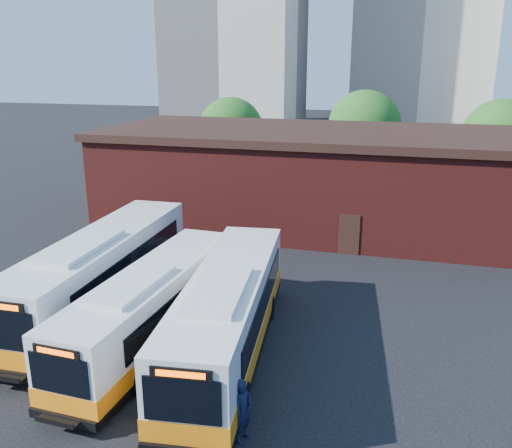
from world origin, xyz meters
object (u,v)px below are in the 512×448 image
(bus_west, at_px, (102,275))
(bus_midwest, at_px, (152,310))
(transit_worker, at_px, (243,410))
(bus_mideast, at_px, (228,317))

(bus_west, distance_m, bus_midwest, 4.24)
(bus_midwest, bearing_deg, transit_worker, -39.07)
(bus_west, xyz_separation_m, bus_midwest, (3.57, -2.28, -0.20))
(bus_mideast, distance_m, transit_worker, 4.96)
(bus_midwest, relative_size, bus_mideast, 0.92)
(bus_west, relative_size, bus_midwest, 1.14)
(transit_worker, bearing_deg, bus_west, 68.99)
(bus_midwest, xyz_separation_m, transit_worker, (5.07, -4.52, -0.45))
(bus_mideast, height_order, transit_worker, bus_mideast)
(bus_west, distance_m, transit_worker, 11.01)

